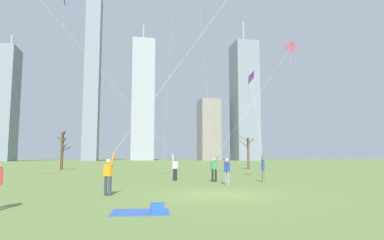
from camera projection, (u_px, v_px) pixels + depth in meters
ground_plane at (218, 195)px, 15.31m from camera, size 400.00×400.00×0.00m
kite_flyer_foreground_left_purple at (260, 143)px, 24.79m from camera, size 3.05×8.80×9.88m
kite_flyer_far_back_white at (149, 137)px, 23.22m from camera, size 15.19×6.83×17.51m
kite_flyer_midfield_left_pink at (225, 152)px, 23.34m from camera, size 6.27×1.33×10.09m
kite_flyer_midfield_center_red at (158, 104)px, 15.36m from camera, size 10.50×2.41×15.91m
bystander_watching_nearby at (227, 170)px, 20.49m from camera, size 0.32×0.48×1.62m
distant_kite_low_near_trees_blue at (64, 14)px, 32.20m from camera, size 1.29×8.33×17.11m
picnic_spot at (150, 210)px, 10.37m from camera, size 1.91×1.55×0.31m
bare_tree_right_of_center at (248, 150)px, 45.56m from camera, size 2.37×2.73×4.78m
bare_tree_leftmost at (62, 149)px, 43.65m from camera, size 1.79×2.38×5.04m
skyline_mid_tower_left at (209, 130)px, 144.21m from camera, size 8.15×10.87×25.95m
skyline_tall_tower at (8, 103)px, 124.49m from camera, size 5.13×11.24×47.57m
skyline_wide_slab at (143, 99)px, 149.59m from camera, size 9.95×9.40×61.47m
skyline_squat_block at (93, 77)px, 134.58m from camera, size 5.63×10.95×73.76m
skyline_mid_tower_right at (244, 101)px, 142.22m from camera, size 9.54×11.69×59.91m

